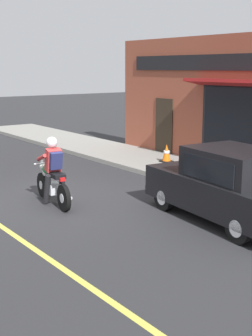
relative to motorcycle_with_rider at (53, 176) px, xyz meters
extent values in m
plane|color=#2B2B2D|center=(0.16, 0.16, -0.68)|extent=(80.00, 80.00, 0.00)
cube|color=gray|center=(4.91, 3.16, -0.61)|extent=(2.60, 22.00, 0.14)
cube|color=brown|center=(6.46, 0.16, 1.42)|extent=(0.50, 10.62, 4.20)
cube|color=#2D2319|center=(6.19, 3.08, 0.37)|extent=(0.04, 0.90, 2.10)
cube|color=black|center=(6.18, 0.16, 2.67)|extent=(0.06, 9.03, 0.50)
cylinder|color=black|center=(0.09, 0.72, -0.37)|extent=(0.18, 0.63, 0.62)
cylinder|color=silver|center=(0.09, 0.72, -0.37)|extent=(0.15, 0.23, 0.22)
cylinder|color=black|center=(-0.09, -0.67, -0.37)|extent=(0.18, 0.63, 0.62)
cylinder|color=silver|center=(-0.09, -0.67, -0.37)|extent=(0.15, 0.23, 0.22)
cube|color=silver|center=(-0.01, -0.03, -0.29)|extent=(0.33, 0.43, 0.24)
ellipsoid|color=#196B33|center=(0.03, 0.22, 0.12)|extent=(0.36, 0.55, 0.24)
cube|color=black|center=(-0.04, -0.26, 0.08)|extent=(0.33, 0.59, 0.10)
cylinder|color=silver|center=(0.08, 0.62, -0.05)|extent=(0.11, 0.33, 0.68)
cylinder|color=silver|center=(0.06, 0.50, 0.23)|extent=(0.56, 0.11, 0.04)
sphere|color=silver|center=(0.08, 0.67, 0.11)|extent=(0.16, 0.16, 0.16)
cylinder|color=silver|center=(0.10, -0.45, -0.39)|extent=(0.15, 0.56, 0.08)
cube|color=red|center=(-0.08, -0.62, 0.05)|extent=(0.13, 0.07, 0.08)
cylinder|color=black|center=(-0.19, -0.07, -0.25)|extent=(0.18, 0.37, 0.71)
cylinder|color=black|center=(0.16, -0.12, -0.25)|extent=(0.18, 0.37, 0.71)
cube|color=#B23333|center=(-0.01, -0.08, 0.40)|extent=(0.38, 0.37, 0.57)
cylinder|color=#B23333|center=(-0.18, 0.19, 0.44)|extent=(0.16, 0.53, 0.26)
cylinder|color=#B23333|center=(0.22, 0.13, 0.44)|extent=(0.16, 0.53, 0.26)
sphere|color=silver|center=(0.00, -0.02, 0.81)|extent=(0.26, 0.26, 0.26)
cube|color=navy|center=(-0.03, -0.24, 0.42)|extent=(0.31, 0.27, 0.42)
cylinder|color=black|center=(1.80, -1.96, -0.38)|extent=(0.25, 0.62, 0.60)
cylinder|color=silver|center=(1.80, -1.96, -0.38)|extent=(0.24, 0.35, 0.33)
cylinder|color=black|center=(3.23, -2.13, -0.38)|extent=(0.25, 0.62, 0.60)
cylinder|color=silver|center=(3.23, -2.13, -0.38)|extent=(0.24, 0.35, 0.33)
cylinder|color=black|center=(1.53, -4.35, -0.38)|extent=(0.25, 0.62, 0.60)
cylinder|color=silver|center=(1.53, -4.35, -0.38)|extent=(0.24, 0.35, 0.33)
cube|color=black|center=(2.38, -3.24, -0.08)|extent=(2.05, 3.86, 0.70)
cube|color=black|center=(2.35, -3.49, 0.56)|extent=(1.65, 2.05, 0.66)
cube|color=black|center=(2.45, -2.62, 0.51)|extent=(1.36, 0.50, 0.51)
cube|color=black|center=(1.63, -3.40, 0.54)|extent=(0.20, 1.51, 0.46)
cube|color=silver|center=(2.08, -1.33, 0.04)|extent=(0.24, 0.07, 0.14)
cube|color=silver|center=(3.09, -1.45, 0.04)|extent=(0.24, 0.07, 0.14)
cube|color=#28282B|center=(2.58, -1.42, -0.33)|extent=(1.61, 0.30, 0.20)
cube|color=black|center=(5.07, 1.66, -0.52)|extent=(0.36, 0.36, 0.04)
cone|color=orange|center=(5.07, 1.66, -0.22)|extent=(0.28, 0.28, 0.56)
cylinder|color=white|center=(5.07, 1.66, -0.20)|extent=(0.20, 0.20, 0.08)
camera|label=1|loc=(-5.05, -9.66, 2.52)|focal=50.00mm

